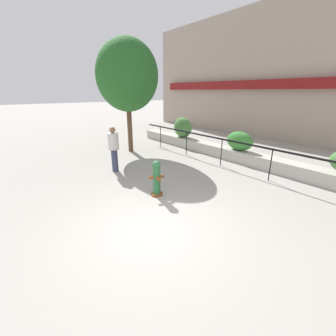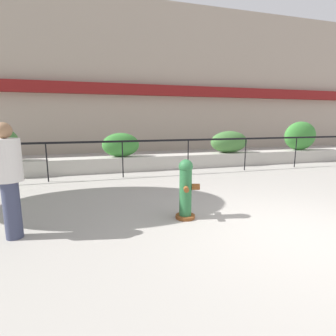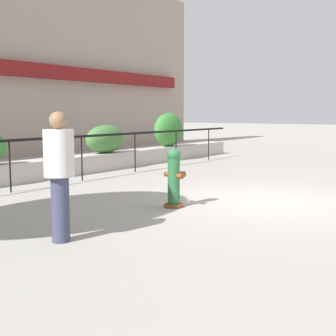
{
  "view_description": "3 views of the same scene",
  "coord_description": "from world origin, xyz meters",
  "px_view_note": "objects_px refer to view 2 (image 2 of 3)",
  "views": [
    {
      "loc": [
        3.62,
        -2.4,
        2.99
      ],
      "look_at": [
        -1.3,
        1.43,
        0.84
      ],
      "focal_mm": 24.0,
      "sensor_mm": 36.0,
      "label": 1
    },
    {
      "loc": [
        -3.01,
        -3.14,
        1.76
      ],
      "look_at": [
        -1.38,
        2.52,
        0.68
      ],
      "focal_mm": 28.0,
      "sensor_mm": 36.0,
      "label": 2
    },
    {
      "loc": [
        -8.4,
        -3.56,
        1.71
      ],
      "look_at": [
        -0.79,
        1.71,
        0.61
      ],
      "focal_mm": 50.0,
      "sensor_mm": 36.0,
      "label": 3
    }
  ],
  "objects_px": {
    "hedge_bush_2": "(229,142)",
    "fire_hydrant": "(186,189)",
    "hedge_bush_3": "(300,136)",
    "pedestrian": "(8,174)",
    "hedge_bush_1": "(121,145)"
  },
  "relations": [
    {
      "from": "hedge_bush_2",
      "to": "fire_hydrant",
      "type": "distance_m",
      "value": 6.04
    },
    {
      "from": "hedge_bush_2",
      "to": "hedge_bush_3",
      "type": "relative_size",
      "value": 1.01
    },
    {
      "from": "hedge_bush_3",
      "to": "pedestrian",
      "type": "bearing_deg",
      "value": -153.01
    },
    {
      "from": "fire_hydrant",
      "to": "pedestrian",
      "type": "bearing_deg",
      "value": -179.12
    },
    {
      "from": "hedge_bush_1",
      "to": "hedge_bush_3",
      "type": "bearing_deg",
      "value": 0.0
    },
    {
      "from": "hedge_bush_3",
      "to": "fire_hydrant",
      "type": "height_order",
      "value": "hedge_bush_3"
    },
    {
      "from": "pedestrian",
      "to": "hedge_bush_3",
      "type": "bearing_deg",
      "value": 26.99
    },
    {
      "from": "hedge_bush_1",
      "to": "hedge_bush_2",
      "type": "height_order",
      "value": "hedge_bush_2"
    },
    {
      "from": "hedge_bush_1",
      "to": "pedestrian",
      "type": "height_order",
      "value": "pedestrian"
    },
    {
      "from": "hedge_bush_2",
      "to": "pedestrian",
      "type": "xyz_separation_m",
      "value": [
        -6.31,
        -4.92,
        0.07
      ]
    },
    {
      "from": "hedge_bush_1",
      "to": "fire_hydrant",
      "type": "distance_m",
      "value": 4.93
    },
    {
      "from": "hedge_bush_1",
      "to": "pedestrian",
      "type": "xyz_separation_m",
      "value": [
        -2.14,
        -4.92,
        0.08
      ]
    },
    {
      "from": "hedge_bush_1",
      "to": "fire_hydrant",
      "type": "xyz_separation_m",
      "value": [
        0.62,
        -4.88,
        -0.36
      ]
    },
    {
      "from": "fire_hydrant",
      "to": "hedge_bush_1",
      "type": "bearing_deg",
      "value": 97.29
    },
    {
      "from": "hedge_bush_2",
      "to": "hedge_bush_3",
      "type": "xyz_separation_m",
      "value": [
        3.35,
        0.0,
        0.18
      ]
    }
  ]
}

